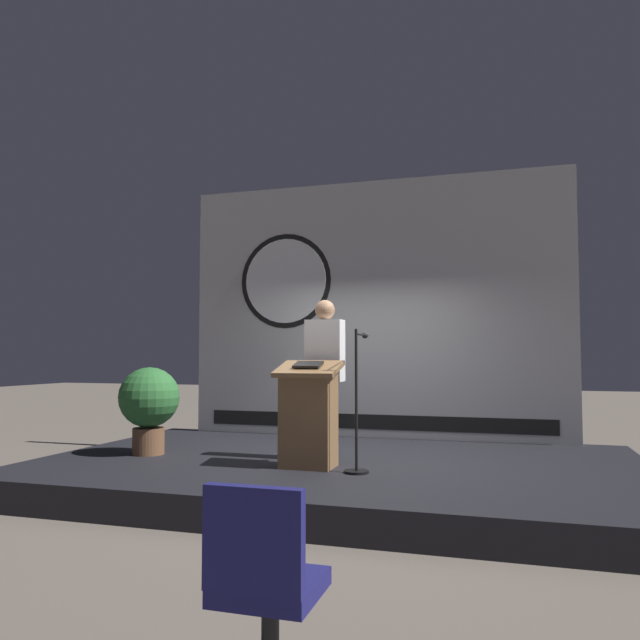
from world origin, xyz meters
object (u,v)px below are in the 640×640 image
object	(u,v)px
podium	(309,415)
microphone_stand	(358,421)
potted_plant	(149,402)
audience_chair_left	(264,573)
speaker_person	(325,377)

from	to	relation	value
podium	microphone_stand	size ratio (longest dim) A/B	0.78
potted_plant	audience_chair_left	distance (m)	4.73
speaker_person	potted_plant	distance (m)	2.08
potted_plant	audience_chair_left	world-z (taller)	potted_plant
podium	potted_plant	distance (m)	2.02
speaker_person	microphone_stand	distance (m)	0.86
audience_chair_left	microphone_stand	bearing A→B (deg)	96.43
speaker_person	microphone_stand	size ratio (longest dim) A/B	1.25
microphone_stand	potted_plant	bearing A→B (deg)	172.49
podium	speaker_person	world-z (taller)	speaker_person
podium	microphone_stand	distance (m)	0.54
microphone_stand	potted_plant	distance (m)	2.57
podium	potted_plant	size ratio (longest dim) A/B	1.09
microphone_stand	audience_chair_left	size ratio (longest dim) A/B	1.56
audience_chair_left	podium	bearing A→B (deg)	104.81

